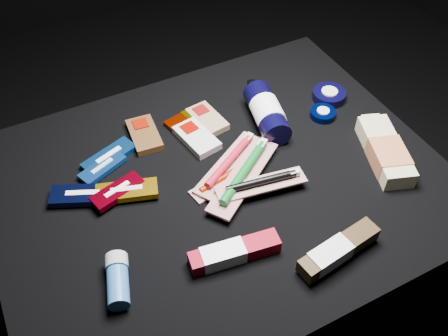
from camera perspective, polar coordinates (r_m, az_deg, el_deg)
name	(u,v)px	position (r m, az deg, el deg)	size (l,w,h in m)	color
ground	(221,273)	(1.43, -0.36, -11.94)	(3.00, 3.00, 0.00)	black
cloth_table	(221,232)	(1.27, -0.40, -7.30)	(0.98, 0.78, 0.40)	black
luna_bar_0	(109,157)	(1.17, -12.99, 1.23)	(0.14, 0.09, 0.02)	#10468D
luna_bar_1	(103,168)	(1.15, -13.71, 0.03)	(0.12, 0.08, 0.01)	blue
luna_bar_2	(83,195)	(1.10, -15.79, -3.01)	(0.15, 0.10, 0.02)	black
luna_bar_3	(127,191)	(1.09, -11.03, -2.62)	(0.14, 0.09, 0.02)	#B47E0B
luna_bar_4	(118,191)	(1.09, -12.07, -2.62)	(0.12, 0.07, 0.02)	maroon
clif_bar_0	(144,134)	(1.21, -9.15, 3.90)	(0.07, 0.12, 0.02)	#4D2F15
clif_bar_1	(196,137)	(1.19, -3.28, 3.59)	(0.08, 0.13, 0.02)	silver
clif_bar_2	(206,118)	(1.24, -2.05, 5.71)	(0.07, 0.12, 0.02)	#9B7D56
power_bar	(188,116)	(1.25, -4.08, 5.93)	(0.12, 0.06, 0.01)	#821600
lotion_bottle	(267,113)	(1.22, 4.90, 6.32)	(0.11, 0.23, 0.07)	black
cream_tin_upper	(329,95)	(1.33, 11.91, 8.16)	(0.09, 0.09, 0.03)	black
cream_tin_lower	(323,114)	(1.28, 11.23, 6.13)	(0.06, 0.06, 0.02)	black
bodywash_bottle	(385,152)	(1.20, 17.97, 1.76)	(0.13, 0.22, 0.04)	beige
deodorant_stick	(118,279)	(0.96, -12.07, -12.35)	(0.07, 0.11, 0.04)	#2B63A8
toothbrush_pack_0	(228,177)	(1.10, 0.46, -1.00)	(0.19, 0.08, 0.02)	silver
toothbrush_pack_1	(230,162)	(1.12, 0.65, 0.68)	(0.22, 0.16, 0.02)	beige
toothbrush_pack_2	(244,173)	(1.09, 2.32, -0.62)	(0.23, 0.19, 0.03)	beige
toothbrush_pack_3	(262,183)	(1.07, 4.40, -1.69)	(0.20, 0.08, 0.02)	#BEB4B1
toothpaste_carton_red	(231,253)	(0.97, 0.76, -9.73)	(0.18, 0.06, 0.03)	maroon
toothpaste_carton_green	(336,252)	(0.99, 12.64, -9.31)	(0.18, 0.06, 0.04)	#34220E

